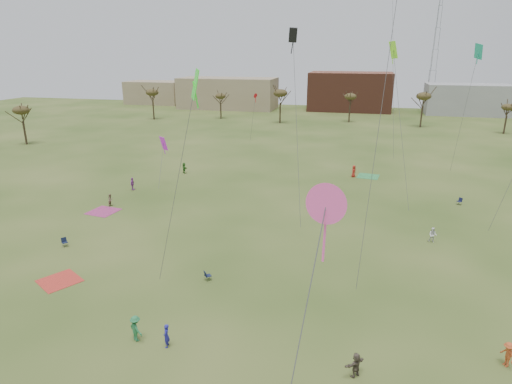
% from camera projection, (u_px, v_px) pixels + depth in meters
% --- Properties ---
extents(ground, '(260.00, 260.00, 0.00)m').
position_uv_depth(ground, '(218.00, 310.00, 32.27)').
color(ground, '#2D4816').
rests_on(ground, ground).
extents(flyer_near_center, '(1.37, 1.18, 1.84)m').
position_uv_depth(flyer_near_center, '(136.00, 328.00, 28.64)').
color(flyer_near_center, '#287844').
rests_on(flyer_near_center, ground).
extents(flyer_near_right, '(0.55, 0.69, 1.65)m').
position_uv_depth(flyer_near_right, '(166.00, 336.00, 28.06)').
color(flyer_near_right, '#24219A').
rests_on(flyer_near_right, ground).
extents(spectator_fore_b, '(0.64, 0.79, 1.55)m').
position_uv_depth(spectator_fore_b, '(111.00, 200.00, 53.78)').
color(spectator_fore_b, '#887456').
rests_on(spectator_fore_b, ground).
extents(spectator_fore_c, '(1.36, 1.37, 1.58)m').
position_uv_depth(spectator_fore_c, '(356.00, 365.00, 25.50)').
color(spectator_fore_c, brown).
rests_on(spectator_fore_c, ground).
extents(flyer_mid_b, '(0.98, 1.22, 1.65)m').
position_uv_depth(flyer_mid_b, '(507.00, 354.00, 26.32)').
color(flyer_mid_b, '#BF4E23').
rests_on(flyer_mid_b, ground).
extents(spectator_mid_d, '(0.56, 1.10, 1.79)m').
position_uv_depth(spectator_mid_d, '(132.00, 184.00, 59.91)').
color(spectator_mid_d, '#A448AD').
rests_on(spectator_mid_d, ground).
extents(spectator_mid_e, '(0.91, 0.80, 1.57)m').
position_uv_depth(spectator_mid_e, '(433.00, 235.00, 43.51)').
color(spectator_mid_e, white).
rests_on(spectator_mid_e, ground).
extents(flyer_far_a, '(1.47, 1.44, 1.69)m').
position_uv_depth(flyer_far_a, '(184.00, 168.00, 68.23)').
color(flyer_far_a, '#316E24').
rests_on(flyer_far_a, ground).
extents(flyer_far_b, '(0.93, 1.06, 1.84)m').
position_uv_depth(flyer_far_b, '(354.00, 171.00, 66.14)').
color(flyer_far_b, '#AF281E').
rests_on(flyer_far_b, ground).
extents(blanket_red, '(4.10, 4.10, 0.03)m').
position_uv_depth(blanket_red, '(60.00, 281.00, 36.37)').
color(blanket_red, red).
rests_on(blanket_red, ground).
extents(blanket_plum, '(3.64, 3.64, 0.03)m').
position_uv_depth(blanket_plum, '(103.00, 212.00, 52.08)').
color(blanket_plum, '#B03675').
rests_on(blanket_plum, ground).
extents(blanket_olive, '(3.59, 3.59, 0.03)m').
position_uv_depth(blanket_olive, '(368.00, 176.00, 66.73)').
color(blanket_olive, '#379850').
rests_on(blanket_olive, ground).
extents(camp_chair_left, '(0.74, 0.73, 0.87)m').
position_uv_depth(camp_chair_left, '(65.00, 244.00, 42.75)').
color(camp_chair_left, '#131A34').
rests_on(camp_chair_left, ground).
extents(camp_chair_center, '(0.74, 0.74, 0.87)m').
position_uv_depth(camp_chair_center, '(208.00, 277.00, 36.43)').
color(camp_chair_center, '#151D3C').
rests_on(camp_chair_center, ground).
extents(camp_chair_right, '(0.74, 0.74, 0.87)m').
position_uv_depth(camp_chair_right, '(459.00, 203.00, 54.40)').
color(camp_chair_right, '#131735').
rests_on(camp_chair_right, ground).
extents(kites_aloft, '(59.67, 74.21, 27.81)m').
position_uv_depth(kites_aloft, '(337.00, 36.00, 50.69)').
color(kites_aloft, '#E7499B').
rests_on(kites_aloft, ground).
extents(tree_line, '(117.44, 49.32, 8.91)m').
position_uv_depth(tree_line, '(311.00, 101.00, 103.74)').
color(tree_line, '#3A2B1E').
rests_on(tree_line, ground).
extents(building_tan, '(32.00, 14.00, 10.00)m').
position_uv_depth(building_tan, '(228.00, 93.00, 144.79)').
color(building_tan, '#937F60').
rests_on(building_tan, ground).
extents(building_brick, '(26.00, 16.00, 12.00)m').
position_uv_depth(building_brick, '(350.00, 91.00, 140.04)').
color(building_brick, brown).
rests_on(building_brick, ground).
extents(building_grey, '(24.00, 12.00, 9.00)m').
position_uv_depth(building_grey, '(467.00, 99.00, 130.73)').
color(building_grey, gray).
rests_on(building_grey, ground).
extents(building_tan_west, '(20.00, 12.00, 8.00)m').
position_uv_depth(building_tan_west, '(156.00, 92.00, 158.35)').
color(building_tan_west, '#937F60').
rests_on(building_tan_west, ground).
extents(radio_tower, '(1.51, 1.72, 41.00)m').
position_uv_depth(radio_tower, '(435.00, 49.00, 134.88)').
color(radio_tower, '#9EA3A8').
rests_on(radio_tower, ground).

